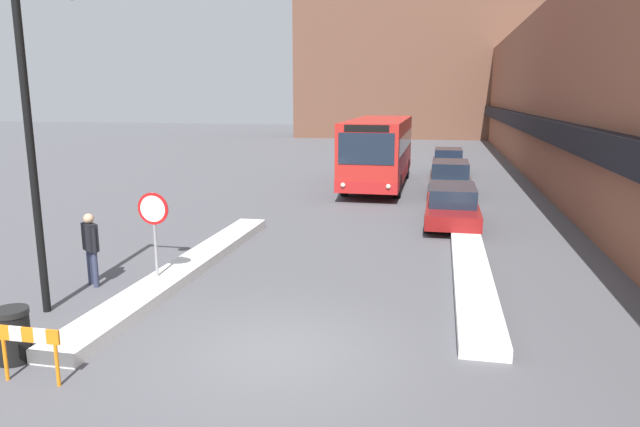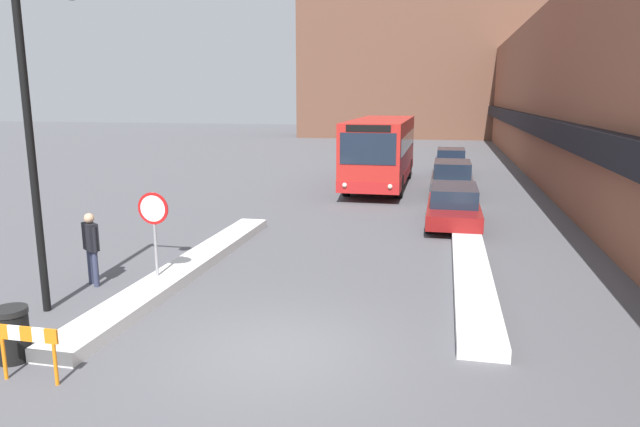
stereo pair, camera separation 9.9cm
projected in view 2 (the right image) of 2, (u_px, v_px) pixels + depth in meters
name	position (u px, v px, depth m)	size (l,w,h in m)	color
ground_plane	(276.00, 352.00, 10.18)	(160.00, 160.00, 0.00)	#515156
building_row_right	(585.00, 95.00, 30.16)	(5.50, 60.00, 9.08)	brown
building_backdrop_far	(422.00, 47.00, 61.35)	(26.00, 8.00, 19.33)	brown
snow_bank_left	(187.00, 267.00, 14.77)	(0.90, 10.77, 0.27)	silver
snow_bank_right	(472.00, 276.00, 14.08)	(0.90, 9.00, 0.25)	silver
city_bus	(381.00, 150.00, 28.43)	(2.69, 10.28, 3.36)	red
parked_car_front	(454.00, 205.00, 20.17)	(1.84, 4.81, 1.37)	maroon
parked_car_middle	(452.00, 178.00, 26.42)	(1.90, 4.86, 1.52)	#38383D
parked_car_back	(451.00, 161.00, 33.49)	(1.81, 4.29, 1.45)	navy
stop_sign	(154.00, 219.00, 13.34)	(0.76, 0.08, 2.29)	gray
street_lamp	(39.00, 114.00, 11.26)	(1.46, 0.36, 6.72)	black
pedestrian	(91.00, 242.00, 13.58)	(0.52, 0.45, 1.77)	#333851
trash_bin	(12.00, 334.00, 9.78)	(0.59, 0.59, 0.95)	black
construction_barricade	(28.00, 343.00, 8.99)	(1.10, 0.06, 0.94)	orange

